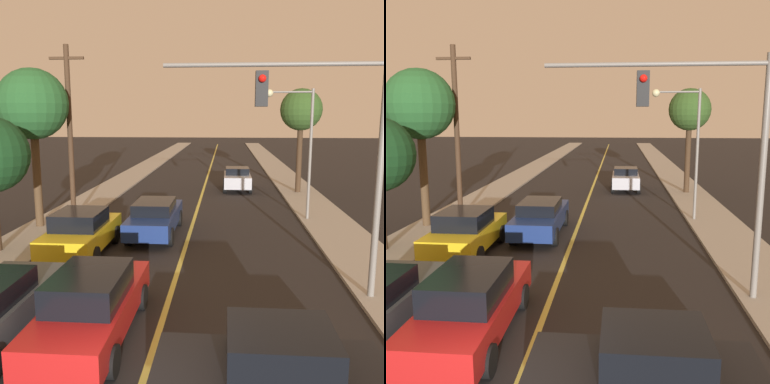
# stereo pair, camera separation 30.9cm
# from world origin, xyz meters

# --- Properties ---
(road_surface) EXTENTS (10.27, 80.00, 0.01)m
(road_surface) POSITION_xyz_m (0.00, 36.00, 0.01)
(road_surface) COLOR black
(road_surface) RESTS_ON ground
(sidewalk_left) EXTENTS (2.50, 80.00, 0.12)m
(sidewalk_left) POSITION_xyz_m (-6.38, 36.00, 0.06)
(sidewalk_left) COLOR #9E998E
(sidewalk_left) RESTS_ON ground
(sidewalk_right) EXTENTS (2.50, 80.00, 0.12)m
(sidewalk_right) POSITION_xyz_m (6.38, 36.00, 0.06)
(sidewalk_right) COLOR #9E998E
(sidewalk_right) RESTS_ON ground
(car_near_lane_front) EXTENTS (1.84, 4.83, 1.62)m
(car_near_lane_front) POSITION_xyz_m (-1.44, 3.19, 0.81)
(car_near_lane_front) COLOR red
(car_near_lane_front) RESTS_ON ground
(car_near_lane_second) EXTENTS (1.90, 5.13, 1.51)m
(car_near_lane_second) POSITION_xyz_m (-1.44, 11.87, 0.80)
(car_near_lane_second) COLOR navy
(car_near_lane_second) RESTS_ON ground
(car_outer_lane_second) EXTENTS (1.97, 4.44, 1.65)m
(car_outer_lane_second) POSITION_xyz_m (-3.70, 9.08, 0.84)
(car_outer_lane_second) COLOR gold
(car_outer_lane_second) RESTS_ON ground
(car_far_oncoming) EXTENTS (1.90, 3.87, 1.56)m
(car_far_oncoming) POSITION_xyz_m (2.31, 23.46, 0.81)
(car_far_oncoming) COLOR #A5A8B2
(car_far_oncoming) RESTS_ON ground
(car_crossing_right) EXTENTS (3.93, 1.91, 1.53)m
(car_crossing_right) POSITION_xyz_m (2.34, 0.97, 0.77)
(car_crossing_right) COLOR black
(car_crossing_right) RESTS_ON ground
(traffic_signal_mast) EXTENTS (5.77, 0.42, 6.42)m
(traffic_signal_mast) POSITION_xyz_m (4.19, 5.80, 4.53)
(traffic_signal_mast) COLOR slate
(traffic_signal_mast) RESTS_ON ground
(streetlamp_right) EXTENTS (2.25, 0.36, 6.14)m
(streetlamp_right) POSITION_xyz_m (4.89, 14.90, 4.18)
(streetlamp_right) COLOR slate
(streetlamp_right) RESTS_ON ground
(utility_pole_left) EXTENTS (1.60, 0.24, 8.07)m
(utility_pole_left) POSITION_xyz_m (-5.73, 13.89, 4.32)
(utility_pole_left) COLOR #422D1E
(utility_pole_left) RESTS_ON ground
(tree_left_far) EXTENTS (3.05, 3.05, 6.92)m
(tree_left_far) POSITION_xyz_m (-6.83, 12.53, 5.46)
(tree_left_far) COLOR #4C3823
(tree_left_far) RESTS_ON ground
(tree_right_near) EXTENTS (2.65, 2.65, 6.64)m
(tree_right_near) POSITION_xyz_m (6.25, 22.46, 5.35)
(tree_right_near) COLOR #3D2B1C
(tree_right_near) RESTS_ON ground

